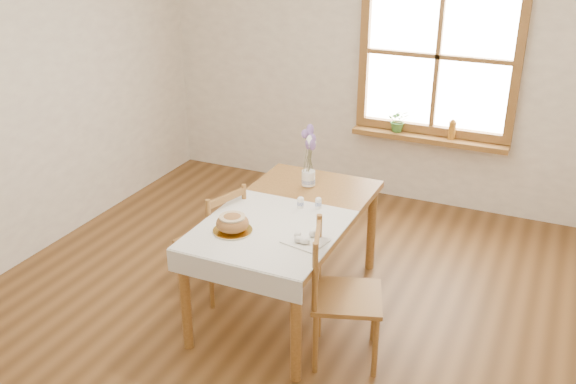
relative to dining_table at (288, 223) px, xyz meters
name	(u,v)px	position (x,y,z in m)	size (l,w,h in m)	color
ground	(270,325)	(0.00, -0.30, -0.66)	(5.00, 5.00, 0.00)	brown
room_walls	(267,87)	(0.00, -0.30, 1.04)	(4.60, 5.10, 2.65)	white
window	(438,56)	(0.50, 2.17, 0.79)	(1.46, 0.08, 1.46)	#9B662F
window_sill	(429,138)	(0.50, 2.10, 0.03)	(1.46, 0.20, 0.05)	#9B662F
dining_table	(288,223)	(0.00, 0.00, 0.00)	(0.90, 1.60, 0.75)	#9B662F
table_linen	(269,229)	(0.00, -0.30, 0.09)	(0.91, 0.99, 0.01)	silver
chair_left	(211,239)	(-0.60, -0.07, -0.23)	(0.41, 0.43, 0.87)	#9B662F
chair_right	(347,295)	(0.59, -0.39, -0.20)	(0.43, 0.45, 0.92)	#9B662F
bread_plate	(233,231)	(-0.20, -0.44, 0.10)	(0.25, 0.25, 0.01)	white
bread_loaf	(232,222)	(-0.20, -0.44, 0.17)	(0.21, 0.21, 0.12)	olive
egg_napkin	(305,241)	(0.29, -0.37, 0.10)	(0.25, 0.21, 0.01)	silver
eggs	(305,237)	(0.29, -0.37, 0.13)	(0.19, 0.17, 0.04)	silver
salt_shaker	(301,202)	(0.06, 0.07, 0.14)	(0.05, 0.05, 0.09)	white
pepper_shaker	(318,203)	(0.18, 0.12, 0.14)	(0.04, 0.04, 0.08)	white
flower_vase	(308,179)	(-0.05, 0.47, 0.14)	(0.10, 0.10, 0.11)	white
lavender_bouquet	(309,151)	(-0.05, 0.47, 0.37)	(0.18, 0.18, 0.34)	#6E508E
potted_plant	(398,123)	(0.20, 2.10, 0.13)	(0.20, 0.22, 0.17)	#3D722D
amber_bottle	(452,129)	(0.71, 2.10, 0.14)	(0.07, 0.07, 0.19)	#B27020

